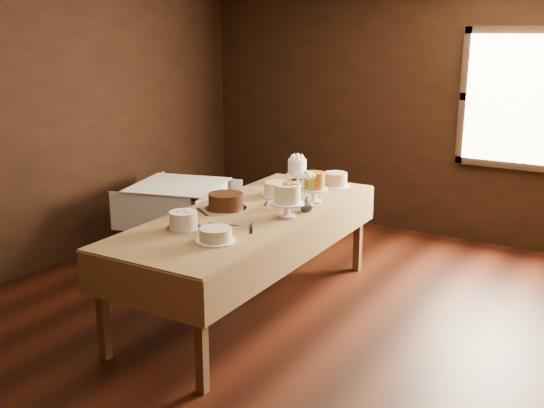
# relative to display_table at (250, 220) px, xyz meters

# --- Properties ---
(floor) EXTENTS (5.00, 6.00, 0.01)m
(floor) POSITION_rel_display_table_xyz_m (0.22, -0.21, -0.78)
(floor) COLOR black
(floor) RESTS_ON ground
(wall_back) EXTENTS (5.00, 0.02, 2.80)m
(wall_back) POSITION_rel_display_table_xyz_m (0.22, 2.79, 0.62)
(wall_back) COLOR black
(wall_back) RESTS_ON ground
(wall_left) EXTENTS (0.02, 6.00, 2.80)m
(wall_left) POSITION_rel_display_table_xyz_m (-2.28, -0.21, 0.62)
(wall_left) COLOR black
(wall_left) RESTS_ON ground
(window) EXTENTS (1.10, 0.05, 1.30)m
(window) POSITION_rel_display_table_xyz_m (1.52, 2.73, 0.82)
(window) COLOR #FFEABF
(window) RESTS_ON wall_back
(display_table) EXTENTS (1.11, 2.75, 0.85)m
(display_table) POSITION_rel_display_table_xyz_m (0.00, 0.00, 0.00)
(display_table) COLOR #4C301C
(display_table) RESTS_ON ground
(side_table) EXTENTS (1.09, 1.09, 0.74)m
(side_table) POSITION_rel_display_table_xyz_m (-1.41, 0.78, -0.13)
(side_table) COLOR #4C301C
(side_table) RESTS_ON ground
(cake_meringue) EXTENTS (0.24, 0.24, 0.23)m
(cake_meringue) POSITION_rel_display_table_xyz_m (-0.21, 1.15, 0.17)
(cake_meringue) COLOR silver
(cake_meringue) RESTS_ON display_table
(cake_speckled) EXTENTS (0.28, 0.28, 0.13)m
(cake_speckled) POSITION_rel_display_table_xyz_m (0.20, 1.17, 0.13)
(cake_speckled) COLOR white
(cake_speckled) RESTS_ON display_table
(cake_lattice) EXTENTS (0.30, 0.30, 0.11)m
(cake_lattice) POSITION_rel_display_table_xyz_m (-0.09, 0.59, 0.12)
(cake_lattice) COLOR white
(cake_lattice) RESTS_ON display_table
(cake_caramel) EXTENTS (0.24, 0.24, 0.28)m
(cake_caramel) POSITION_rel_display_table_xyz_m (0.30, 0.55, 0.18)
(cake_caramel) COLOR white
(cake_caramel) RESTS_ON display_table
(cake_chocolate) EXTENTS (0.35, 0.35, 0.14)m
(cake_chocolate) POSITION_rel_display_table_xyz_m (-0.22, -0.03, 0.13)
(cake_chocolate) COLOR silver
(cake_chocolate) RESTS_ON display_table
(cake_flowers) EXTENTS (0.29, 0.29, 0.28)m
(cake_flowers) POSITION_rel_display_table_xyz_m (0.33, 0.05, 0.19)
(cake_flowers) COLOR white
(cake_flowers) RESTS_ON display_table
(cake_swirl) EXTENTS (0.27, 0.27, 0.14)m
(cake_swirl) POSITION_rel_display_table_xyz_m (-0.17, -0.64, 0.13)
(cake_swirl) COLOR silver
(cake_swirl) RESTS_ON display_table
(cake_cream) EXTENTS (0.31, 0.31, 0.10)m
(cake_cream) POSITION_rel_display_table_xyz_m (0.21, -0.75, 0.11)
(cake_cream) COLOR white
(cake_cream) RESTS_ON display_table
(cake_server_a) EXTENTS (0.24, 0.10, 0.01)m
(cake_server_a) POSITION_rel_display_table_xyz_m (0.07, -0.39, 0.07)
(cake_server_a) COLOR silver
(cake_server_a) RESTS_ON display_table
(cake_server_b) EXTENTS (0.15, 0.21, 0.01)m
(cake_server_b) POSITION_rel_display_table_xyz_m (0.29, -0.42, 0.07)
(cake_server_b) COLOR silver
(cake_server_b) RESTS_ON display_table
(cake_server_c) EXTENTS (0.13, 0.23, 0.01)m
(cake_server_c) POSITION_rel_display_table_xyz_m (-0.07, 0.38, 0.07)
(cake_server_c) COLOR silver
(cake_server_c) RESTS_ON display_table
(cake_server_d) EXTENTS (0.23, 0.12, 0.01)m
(cake_server_d) POSITION_rel_display_table_xyz_m (0.27, 0.34, 0.07)
(cake_server_d) COLOR silver
(cake_server_d) RESTS_ON display_table
(cake_server_e) EXTENTS (0.21, 0.15, 0.01)m
(cake_server_e) POSITION_rel_display_table_xyz_m (-0.28, -0.24, 0.07)
(cake_server_e) COLOR silver
(cake_server_e) RESTS_ON display_table
(flower_vase) EXTENTS (0.13, 0.13, 0.12)m
(flower_vase) POSITION_rel_display_table_xyz_m (0.38, 0.27, 0.12)
(flower_vase) COLOR #2D2823
(flower_vase) RESTS_ON display_table
(flower_bouquet) EXTENTS (0.14, 0.14, 0.20)m
(flower_bouquet) POSITION_rel_display_table_xyz_m (0.38, 0.27, 0.30)
(flower_bouquet) COLOR white
(flower_bouquet) RESTS_ON flower_vase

